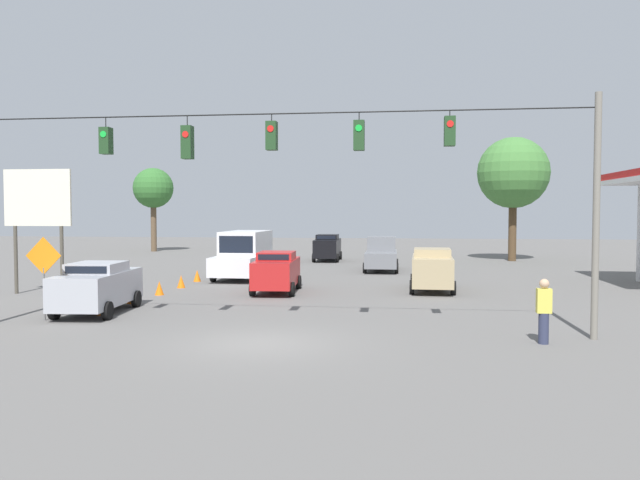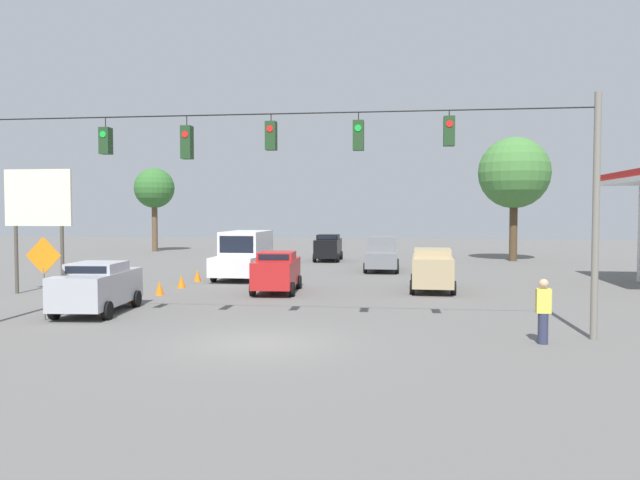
{
  "view_description": "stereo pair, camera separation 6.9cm",
  "coord_description": "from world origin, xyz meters",
  "px_view_note": "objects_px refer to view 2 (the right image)",
  "views": [
    {
      "loc": [
        -3.9,
        16.98,
        3.7
      ],
      "look_at": [
        -0.63,
        -8.45,
        2.53
      ],
      "focal_mm": 35.0,
      "sensor_mm": 36.0,
      "label": 1
    },
    {
      "loc": [
        -3.97,
        16.97,
        3.7
      ],
      "look_at": [
        -0.63,
        -8.45,
        2.53
      ],
      "focal_mm": 35.0,
      "sensor_mm": 36.0,
      "label": 2
    }
  ],
  "objects_px": {
    "traffic_cone_second": "(132,296)",
    "traffic_cone_third": "(160,288)",
    "overhead_signal_span": "(270,177)",
    "sedan_black_withflow_deep": "(328,247)",
    "traffic_cone_fourth": "(181,282)",
    "tree_horizon_left": "(154,189)",
    "traffic_cone_fifth": "(198,276)",
    "pickup_truck_grey_oncoming_deep": "(382,255)",
    "sedan_silver_parked_shoulder": "(98,286)",
    "sedan_tan_oncoming_far": "(432,269)",
    "roadside_billboard": "(38,206)",
    "sedan_red_withflow_mid": "(277,271)",
    "pedestrian": "(543,311)",
    "tree_horizon_right": "(514,173)",
    "traffic_cone_nearest": "(102,306)",
    "box_truck_white_withflow_far": "(246,254)",
    "work_zone_sign": "(44,262)"
  },
  "relations": [
    {
      "from": "pickup_truck_grey_oncoming_deep",
      "to": "sedan_silver_parked_shoulder",
      "type": "bearing_deg",
      "value": 61.22
    },
    {
      "from": "roadside_billboard",
      "to": "traffic_cone_nearest",
      "type": "bearing_deg",
      "value": 137.57
    },
    {
      "from": "overhead_signal_span",
      "to": "traffic_cone_third",
      "type": "xyz_separation_m",
      "value": [
        6.66,
        -7.61,
        -4.45
      ]
    },
    {
      "from": "traffic_cone_nearest",
      "to": "tree_horizon_left",
      "type": "xyz_separation_m",
      "value": [
        12.15,
        -34.45,
        5.5
      ]
    },
    {
      "from": "overhead_signal_span",
      "to": "traffic_cone_second",
      "type": "bearing_deg",
      "value": -36.48
    },
    {
      "from": "traffic_cone_fourth",
      "to": "traffic_cone_third",
      "type": "bearing_deg",
      "value": 88.77
    },
    {
      "from": "sedan_tan_oncoming_far",
      "to": "traffic_cone_second",
      "type": "xyz_separation_m",
      "value": [
        12.21,
        5.7,
        -0.72
      ]
    },
    {
      "from": "overhead_signal_span",
      "to": "sedan_tan_oncoming_far",
      "type": "bearing_deg",
      "value": -116.87
    },
    {
      "from": "overhead_signal_span",
      "to": "tree_horizon_left",
      "type": "relative_size",
      "value": 2.48
    },
    {
      "from": "traffic_cone_nearest",
      "to": "work_zone_sign",
      "type": "xyz_separation_m",
      "value": [
        1.41,
        1.31,
        1.68
      ]
    },
    {
      "from": "sedan_red_withflow_mid",
      "to": "traffic_cone_fifth",
      "type": "height_order",
      "value": "sedan_red_withflow_mid"
    },
    {
      "from": "sedan_silver_parked_shoulder",
      "to": "sedan_tan_oncoming_far",
      "type": "distance_m",
      "value": 14.84
    },
    {
      "from": "sedan_red_withflow_mid",
      "to": "pedestrian",
      "type": "bearing_deg",
      "value": 133.81
    },
    {
      "from": "sedan_tan_oncoming_far",
      "to": "traffic_cone_fourth",
      "type": "bearing_deg",
      "value": 2.33
    },
    {
      "from": "sedan_black_withflow_deep",
      "to": "traffic_cone_fifth",
      "type": "height_order",
      "value": "sedan_black_withflow_deep"
    },
    {
      "from": "tree_horizon_left",
      "to": "traffic_cone_second",
      "type": "bearing_deg",
      "value": 110.79
    },
    {
      "from": "traffic_cone_third",
      "to": "traffic_cone_fourth",
      "type": "distance_m",
      "value": 2.62
    },
    {
      "from": "sedan_black_withflow_deep",
      "to": "sedan_tan_oncoming_far",
      "type": "xyz_separation_m",
      "value": [
        -6.91,
        16.98,
        -0.0
      ]
    },
    {
      "from": "sedan_silver_parked_shoulder",
      "to": "pickup_truck_grey_oncoming_deep",
      "type": "xyz_separation_m",
      "value": [
        -9.79,
        -17.82,
        0.01
      ]
    },
    {
      "from": "sedan_red_withflow_mid",
      "to": "traffic_cone_second",
      "type": "distance_m",
      "value": 6.63
    },
    {
      "from": "roadside_billboard",
      "to": "sedan_black_withflow_deep",
      "type": "bearing_deg",
      "value": -117.56
    },
    {
      "from": "sedan_black_withflow_deep",
      "to": "traffic_cone_third",
      "type": "bearing_deg",
      "value": 75.55
    },
    {
      "from": "overhead_signal_span",
      "to": "sedan_red_withflow_mid",
      "type": "bearing_deg",
      "value": -79.65
    },
    {
      "from": "traffic_cone_third",
      "to": "tree_horizon_left",
      "type": "bearing_deg",
      "value": -67.33
    },
    {
      "from": "work_zone_sign",
      "to": "tree_horizon_right",
      "type": "distance_m",
      "value": 35.24
    },
    {
      "from": "traffic_cone_second",
      "to": "traffic_cone_third",
      "type": "bearing_deg",
      "value": -92.73
    },
    {
      "from": "sedan_black_withflow_deep",
      "to": "sedan_silver_parked_shoulder",
      "type": "relative_size",
      "value": 0.96
    },
    {
      "from": "roadside_billboard",
      "to": "work_zone_sign",
      "type": "height_order",
      "value": "roadside_billboard"
    },
    {
      "from": "overhead_signal_span",
      "to": "roadside_billboard",
      "type": "xyz_separation_m",
      "value": [
        12.15,
        -7.26,
        -0.83
      ]
    },
    {
      "from": "overhead_signal_span",
      "to": "pickup_truck_grey_oncoming_deep",
      "type": "distance_m",
      "value": 20.98
    },
    {
      "from": "sedan_black_withflow_deep",
      "to": "pickup_truck_grey_oncoming_deep",
      "type": "relative_size",
      "value": 0.85
    },
    {
      "from": "traffic_cone_nearest",
      "to": "tree_horizon_right",
      "type": "height_order",
      "value": "tree_horizon_right"
    },
    {
      "from": "sedan_silver_parked_shoulder",
      "to": "traffic_cone_nearest",
      "type": "distance_m",
      "value": 0.85
    },
    {
      "from": "box_truck_white_withflow_far",
      "to": "sedan_silver_parked_shoulder",
      "type": "bearing_deg",
      "value": 79.57
    },
    {
      "from": "traffic_cone_third",
      "to": "traffic_cone_fifth",
      "type": "relative_size",
      "value": 1.0
    },
    {
      "from": "sedan_black_withflow_deep",
      "to": "tree_horizon_right",
      "type": "xyz_separation_m",
      "value": [
        -13.77,
        -1.64,
        5.52
      ]
    },
    {
      "from": "sedan_silver_parked_shoulder",
      "to": "work_zone_sign",
      "type": "bearing_deg",
      "value": 58.23
    },
    {
      "from": "overhead_signal_span",
      "to": "sedan_black_withflow_deep",
      "type": "xyz_separation_m",
      "value": [
        1.48,
        -27.69,
        -3.73
      ]
    },
    {
      "from": "box_truck_white_withflow_far",
      "to": "roadside_billboard",
      "type": "xyz_separation_m",
      "value": [
        7.46,
        8.04,
        2.64
      ]
    },
    {
      "from": "pickup_truck_grey_oncoming_deep",
      "to": "work_zone_sign",
      "type": "relative_size",
      "value": 1.84
    },
    {
      "from": "traffic_cone_fourth",
      "to": "tree_horizon_left",
      "type": "relative_size",
      "value": 0.08
    },
    {
      "from": "traffic_cone_second",
      "to": "traffic_cone_fourth",
      "type": "xyz_separation_m",
      "value": [
        -0.18,
        -5.21,
        0.0
      ]
    },
    {
      "from": "pickup_truck_grey_oncoming_deep",
      "to": "tree_horizon_right",
      "type": "distance_m",
      "value": 14.16
    },
    {
      "from": "pickup_truck_grey_oncoming_deep",
      "to": "traffic_cone_fourth",
      "type": "xyz_separation_m",
      "value": [
        9.38,
        10.23,
        -0.67
      ]
    },
    {
      "from": "tree_horizon_right",
      "to": "traffic_cone_nearest",
      "type": "bearing_deg",
      "value": 55.03
    },
    {
      "from": "overhead_signal_span",
      "to": "pedestrian",
      "type": "relative_size",
      "value": 10.5
    },
    {
      "from": "sedan_silver_parked_shoulder",
      "to": "pedestrian",
      "type": "bearing_deg",
      "value": 167.0
    },
    {
      "from": "roadside_billboard",
      "to": "pedestrian",
      "type": "height_order",
      "value": "roadside_billboard"
    },
    {
      "from": "sedan_silver_parked_shoulder",
      "to": "traffic_cone_fifth",
      "type": "bearing_deg",
      "value": -91.63
    },
    {
      "from": "overhead_signal_span",
      "to": "traffic_cone_fifth",
      "type": "relative_size",
      "value": 31.1
    }
  ]
}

